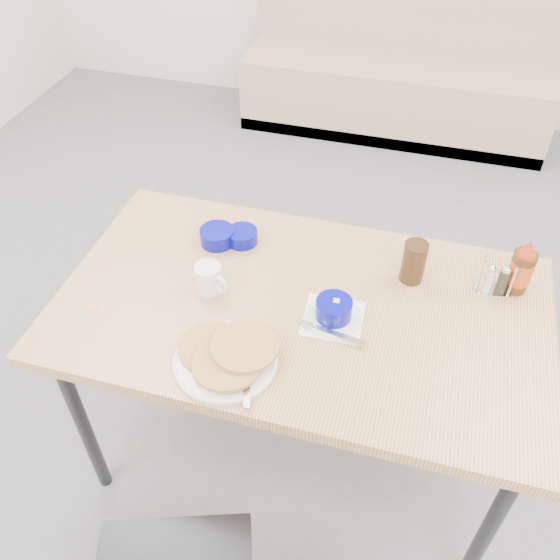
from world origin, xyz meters
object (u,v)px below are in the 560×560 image
(pancake_plate, at_px, (227,356))
(butter_bowl, at_px, (242,236))
(booth_bench, at_px, (398,73))
(condiment_caddy, at_px, (495,281))
(coffee_mug, at_px, (210,278))
(dining_table, at_px, (301,319))
(creamer_bowl, at_px, (217,236))
(syrup_bottle, at_px, (521,269))
(amber_tumbler, at_px, (414,262))
(grits_setting, at_px, (334,312))

(pancake_plate, relative_size, butter_bowl, 2.75)
(booth_bench, relative_size, pancake_plate, 7.00)
(booth_bench, bearing_deg, condiment_caddy, -77.27)
(butter_bowl, height_order, condiment_caddy, condiment_caddy)
(coffee_mug, bearing_deg, dining_table, 2.72)
(booth_bench, height_order, butter_bowl, booth_bench)
(creamer_bowl, bearing_deg, condiment_caddy, 0.68)
(butter_bowl, distance_m, condiment_caddy, 0.78)
(dining_table, distance_m, syrup_bottle, 0.65)
(pancake_plate, height_order, condiment_caddy, condiment_caddy)
(butter_bowl, distance_m, syrup_bottle, 0.84)
(pancake_plate, height_order, butter_bowl, pancake_plate)
(condiment_caddy, bearing_deg, creamer_bowl, 170.82)
(coffee_mug, xyz_separation_m, creamer_bowl, (-0.06, 0.21, -0.02))
(booth_bench, bearing_deg, butter_bowl, -96.19)
(amber_tumbler, distance_m, condiment_caddy, 0.24)
(syrup_bottle, bearing_deg, pancake_plate, -146.07)
(coffee_mug, distance_m, butter_bowl, 0.24)
(dining_table, xyz_separation_m, grits_setting, (0.10, -0.03, 0.09))
(grits_setting, bearing_deg, coffee_mug, 177.15)
(creamer_bowl, height_order, syrup_bottle, syrup_bottle)
(booth_bench, bearing_deg, pancake_plate, -92.78)
(coffee_mug, relative_size, syrup_bottle, 0.61)
(pancake_plate, distance_m, condiment_caddy, 0.81)
(amber_tumbler, bearing_deg, dining_table, -146.04)
(dining_table, relative_size, pancake_plate, 5.16)
(dining_table, relative_size, creamer_bowl, 12.77)
(grits_setting, xyz_separation_m, condiment_caddy, (0.43, 0.24, 0.01))
(dining_table, height_order, syrup_bottle, syrup_bottle)
(pancake_plate, xyz_separation_m, creamer_bowl, (-0.19, 0.45, 0.00))
(dining_table, height_order, grits_setting, grits_setting)
(condiment_caddy, bearing_deg, booth_bench, 92.87)
(grits_setting, bearing_deg, butter_bowl, 144.18)
(coffee_mug, bearing_deg, amber_tumbler, 20.33)
(syrup_bottle, bearing_deg, condiment_caddy, -157.26)
(dining_table, bearing_deg, amber_tumbler, 33.96)
(coffee_mug, distance_m, grits_setting, 0.37)
(dining_table, bearing_deg, butter_bowl, 138.55)
(condiment_caddy, xyz_separation_m, syrup_bottle, (0.06, 0.03, 0.04))
(grits_setting, xyz_separation_m, syrup_bottle, (0.49, 0.26, 0.05))
(booth_bench, relative_size, creamer_bowl, 17.33)
(creamer_bowl, relative_size, butter_bowl, 1.11)
(dining_table, distance_m, butter_bowl, 0.35)
(coffee_mug, relative_size, amber_tumbler, 0.83)
(dining_table, relative_size, grits_setting, 7.34)
(dining_table, xyz_separation_m, coffee_mug, (-0.27, -0.01, 0.11))
(amber_tumbler, xyz_separation_m, syrup_bottle, (0.30, 0.04, 0.01))
(grits_setting, relative_size, condiment_caddy, 1.68)
(booth_bench, xyz_separation_m, pancake_plate, (-0.14, -2.79, 0.43))
(creamer_bowl, bearing_deg, booth_bench, 82.05)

